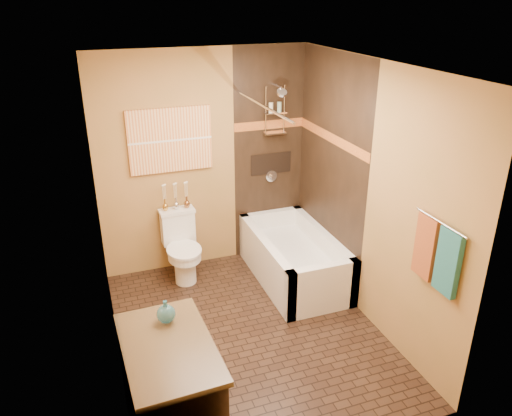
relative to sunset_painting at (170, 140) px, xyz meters
name	(u,v)px	position (x,y,z in m)	size (l,w,h in m)	color
floor	(249,332)	(0.37, -1.48, -1.55)	(3.00, 3.00, 0.00)	black
wall_left	(105,235)	(-0.83, -1.48, -0.30)	(0.02, 3.00, 2.50)	#AC7542
wall_right	(368,196)	(1.57, -1.48, -0.30)	(0.02, 3.00, 2.50)	#AC7542
wall_back	(204,162)	(0.37, 0.02, -0.30)	(2.40, 0.02, 2.50)	#AC7542
wall_front	(329,310)	(0.37, -2.98, -0.30)	(2.40, 0.02, 2.50)	#AC7542
ceiling	(247,65)	(0.37, -1.48, 0.95)	(3.00, 3.00, 0.00)	silver
alcove_tile_back	(269,156)	(1.15, 0.01, -0.30)	(0.85, 0.01, 2.50)	black
alcove_tile_right	(330,171)	(1.56, -0.73, -0.30)	(0.01, 1.50, 2.50)	black
mosaic_band_back	(270,125)	(1.15, 0.00, 0.07)	(0.85, 0.01, 0.10)	#943C1A
mosaic_band_right	(331,138)	(1.55, -0.73, 0.07)	(0.01, 1.50, 0.10)	#943C1A
alcove_niche	(271,164)	(1.17, 0.01, -0.40)	(0.50, 0.01, 0.25)	black
shower_fixtures	(275,123)	(1.17, -0.10, 0.12)	(0.24, 0.33, 1.16)	silver
curtain_rod	(261,105)	(0.77, -0.73, 0.47)	(0.03, 0.03, 1.55)	silver
towel_bar	(441,223)	(1.52, -2.53, -0.10)	(0.02, 0.02, 0.55)	silver
towel_teal	(448,262)	(1.53, -2.66, -0.37)	(0.05, 0.22, 0.52)	#1B595C
towel_rust	(426,247)	(1.53, -2.40, -0.37)	(0.05, 0.22, 0.52)	brown
sunset_painting	(170,140)	(0.00, 0.00, 0.00)	(0.90, 0.04, 0.70)	orange
vanity_mirror	(115,269)	(-0.82, -2.48, -0.05)	(0.01, 1.00, 0.90)	white
bathtub	(294,261)	(1.17, -0.73, -1.33)	(0.80, 1.50, 0.55)	white
toilet	(182,246)	(0.00, -0.26, -1.16)	(0.40, 0.59, 0.77)	white
vanity	(171,394)	(-0.55, -2.48, -1.12)	(0.62, 0.99, 0.86)	black
teal_bottle	(166,312)	(-0.50, -2.22, -0.61)	(0.14, 0.14, 0.21)	#235E6B
bud_vases	(176,196)	(0.00, -0.09, -0.61)	(0.31, 0.07, 0.31)	gold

